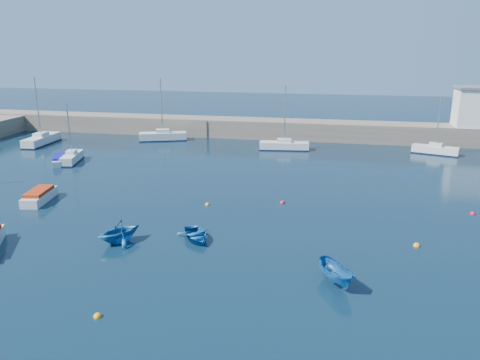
% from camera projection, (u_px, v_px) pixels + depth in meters
% --- Properties ---
extents(ground, '(220.00, 220.00, 0.00)m').
position_uv_depth(ground, '(157.00, 294.00, 25.86)').
color(ground, '#0B2031').
rests_on(ground, ground).
extents(back_wall, '(96.00, 4.50, 2.60)m').
position_uv_depth(back_wall, '(271.00, 129.00, 68.77)').
color(back_wall, '#706355').
rests_on(back_wall, ground).
extents(sailboat_3, '(2.62, 5.22, 6.80)m').
position_uv_depth(sailboat_3, '(72.00, 158.00, 54.53)').
color(sailboat_3, silver).
rests_on(sailboat_3, ground).
extents(sailboat_4, '(2.32, 7.05, 9.15)m').
position_uv_depth(sailboat_4, '(42.00, 140.00, 64.27)').
color(sailboat_4, silver).
rests_on(sailboat_4, ground).
extents(sailboat_5, '(6.87, 4.02, 8.78)m').
position_uv_depth(sailboat_5, '(163.00, 136.00, 66.81)').
color(sailboat_5, silver).
rests_on(sailboat_5, ground).
extents(sailboat_6, '(6.52, 2.51, 8.33)m').
position_uv_depth(sailboat_6, '(284.00, 145.00, 60.98)').
color(sailboat_6, silver).
rests_on(sailboat_6, ground).
extents(sailboat_7, '(5.67, 3.15, 7.28)m').
position_uv_depth(sailboat_7, '(435.00, 150.00, 58.59)').
color(sailboat_7, silver).
rests_on(sailboat_7, ground).
extents(motorboat_1, '(2.23, 4.54, 1.06)m').
position_uv_depth(motorboat_1, '(39.00, 196.00, 41.02)').
color(motorboat_1, silver).
rests_on(motorboat_1, ground).
extents(motorboat_2, '(3.64, 4.70, 0.93)m').
position_uv_depth(motorboat_2, '(61.00, 160.00, 54.14)').
color(motorboat_2, silver).
rests_on(motorboat_2, ground).
extents(dinghy_center, '(3.68, 3.98, 0.67)m').
position_uv_depth(dinghy_center, '(196.00, 235.00, 33.05)').
color(dinghy_center, '#16599C').
rests_on(dinghy_center, ground).
extents(dinghy_left, '(4.04, 4.13, 1.66)m').
position_uv_depth(dinghy_left, '(119.00, 231.00, 32.45)').
color(dinghy_left, '#16599C').
rests_on(dinghy_left, ground).
extents(dinghy_right, '(2.69, 3.36, 1.24)m').
position_uv_depth(dinghy_right, '(336.00, 274.00, 26.80)').
color(dinghy_right, '#16599C').
rests_on(dinghy_right, ground).
extents(buoy_0, '(0.43, 0.43, 0.43)m').
position_uv_depth(buoy_0, '(98.00, 317.00, 23.74)').
color(buoy_0, orange).
rests_on(buoy_0, ground).
extents(buoy_1, '(0.45, 0.45, 0.45)m').
position_uv_depth(buoy_1, '(282.00, 203.00, 40.69)').
color(buoy_1, red).
rests_on(buoy_1, ground).
extents(buoy_2, '(0.48, 0.48, 0.48)m').
position_uv_depth(buoy_2, '(417.00, 246.00, 32.04)').
color(buoy_2, orange).
rests_on(buoy_2, ground).
extents(buoy_3, '(0.42, 0.42, 0.42)m').
position_uv_depth(buoy_3, '(207.00, 205.00, 40.23)').
color(buoy_3, orange).
rests_on(buoy_3, ground).
extents(buoy_4, '(0.41, 0.41, 0.41)m').
position_uv_depth(buoy_4, '(473.00, 214.00, 38.05)').
color(buoy_4, red).
rests_on(buoy_4, ground).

